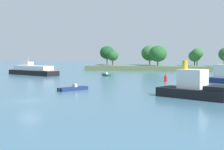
{
  "coord_description": "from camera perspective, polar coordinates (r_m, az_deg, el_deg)",
  "views": [
    {
      "loc": [
        19.02,
        -35.03,
        5.77
      ],
      "look_at": [
        3.08,
        32.85,
        1.2
      ],
      "focal_mm": 48.98,
      "sensor_mm": 36.0,
      "label": 1
    }
  ],
  "objects": [
    {
      "name": "channel_buoy_red",
      "position": [
        66.93,
        10.01,
        -0.56
      ],
      "size": [
        0.7,
        0.7,
        1.9
      ],
      "color": "red",
      "rests_on": "ground"
    },
    {
      "name": "ground_plane",
      "position": [
        40.27,
        -15.17,
        -4.62
      ],
      "size": [
        400.0,
        400.0,
        0.0
      ],
      "primitive_type": "plane",
      "color": "teal"
    },
    {
      "name": "small_motorboat",
      "position": [
        50.4,
        -7.31,
        -2.52
      ],
      "size": [
        4.14,
        5.11,
        1.04
      ],
      "color": "navy",
      "rests_on": "ground"
    },
    {
      "name": "treeline_island",
      "position": [
        116.89,
        14.52,
        2.22
      ],
      "size": [
        79.25,
        17.86,
        9.53
      ],
      "color": "#66754C",
      "rests_on": "ground"
    },
    {
      "name": "tugboat",
      "position": [
        42.66,
        15.33,
        -2.42
      ],
      "size": [
        10.53,
        8.29,
        5.04
      ],
      "color": "black",
      "rests_on": "ground"
    },
    {
      "name": "fishing_skiff",
      "position": [
        84.89,
        -1.06,
        0.03
      ],
      "size": [
        3.86,
        5.84,
        0.99
      ],
      "color": "#19472D",
      "rests_on": "ground"
    },
    {
      "name": "white_riverboat",
      "position": [
        91.23,
        -14.51,
        0.8
      ],
      "size": [
        17.77,
        11.29,
        5.18
      ],
      "color": "black",
      "rests_on": "ground"
    }
  ]
}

